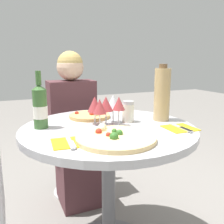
% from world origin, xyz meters
% --- Properties ---
extents(dining_table, '(0.93, 0.93, 0.76)m').
position_xyz_m(dining_table, '(0.00, 0.00, 0.60)').
color(dining_table, slate).
rests_on(dining_table, ground_plane).
extents(chair_behind_diner, '(0.38, 0.38, 0.85)m').
position_xyz_m(chair_behind_diner, '(-0.01, 0.79, 0.41)').
color(chair_behind_diner, silver).
rests_on(chair_behind_diner, ground_plane).
extents(seated_diner, '(0.36, 0.43, 1.17)m').
position_xyz_m(seated_diner, '(-0.01, 0.66, 0.54)').
color(seated_diner, '#512D33').
rests_on(seated_diner, ground_plane).
extents(pizza_large, '(0.36, 0.36, 0.05)m').
position_xyz_m(pizza_large, '(-0.06, -0.22, 0.77)').
color(pizza_large, '#E5C17F').
rests_on(pizza_large, dining_table).
extents(pizza_small_far, '(0.25, 0.25, 0.04)m').
position_xyz_m(pizza_small_far, '(-0.02, 0.24, 0.77)').
color(pizza_small_far, tan).
rests_on(pizza_small_far, dining_table).
extents(wine_bottle, '(0.07, 0.07, 0.30)m').
position_xyz_m(wine_bottle, '(-0.33, 0.12, 0.87)').
color(wine_bottle, '#38602D').
rests_on(wine_bottle, dining_table).
extents(tall_carafe, '(0.09, 0.09, 0.33)m').
position_xyz_m(tall_carafe, '(0.34, 0.01, 0.91)').
color(tall_carafe, tan).
rests_on(tall_carafe, dining_table).
extents(sugar_shaker, '(0.07, 0.07, 0.12)m').
position_xyz_m(sugar_shaker, '(0.14, 0.05, 0.82)').
color(sugar_shaker, silver).
rests_on(sugar_shaker, dining_table).
extents(wine_glass_back_right, '(0.08, 0.08, 0.16)m').
position_xyz_m(wine_glass_back_right, '(0.06, 0.07, 0.87)').
color(wine_glass_back_right, silver).
rests_on(wine_glass_back_right, dining_table).
extents(wine_glass_front_right, '(0.07, 0.07, 0.16)m').
position_xyz_m(wine_glass_front_right, '(0.06, -0.01, 0.88)').
color(wine_glass_front_right, silver).
rests_on(wine_glass_front_right, dining_table).
extents(wine_glass_front_left, '(0.07, 0.07, 0.15)m').
position_xyz_m(wine_glass_front_left, '(-0.05, -0.01, 0.87)').
color(wine_glass_front_left, silver).
rests_on(wine_glass_front_left, dining_table).
extents(wine_glass_back_left, '(0.08, 0.08, 0.16)m').
position_xyz_m(wine_glass_back_left, '(-0.05, 0.07, 0.87)').
color(wine_glass_back_left, silver).
rests_on(wine_glass_back_left, dining_table).
extents(wine_glass_center, '(0.08, 0.08, 0.16)m').
position_xyz_m(wine_glass_center, '(0.00, 0.03, 0.87)').
color(wine_glass_center, silver).
rests_on(wine_glass_center, dining_table).
extents(place_setting_left, '(0.16, 0.19, 0.01)m').
position_xyz_m(place_setting_left, '(-0.26, -0.18, 0.76)').
color(place_setting_left, gold).
rests_on(place_setting_left, dining_table).
extents(place_setting_right, '(0.16, 0.19, 0.01)m').
position_xyz_m(place_setting_right, '(0.33, -0.19, 0.76)').
color(place_setting_right, gold).
rests_on(place_setting_right, dining_table).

